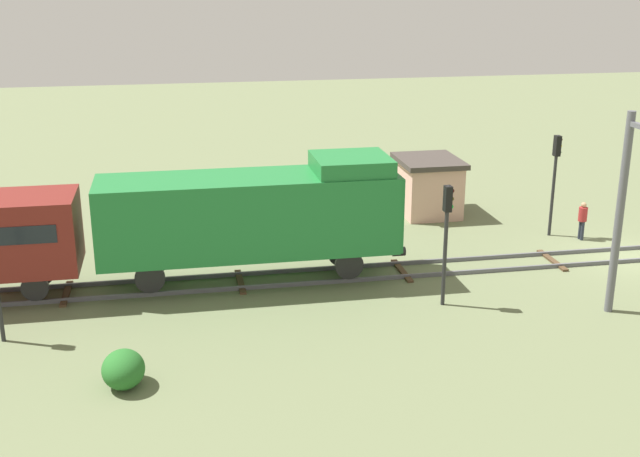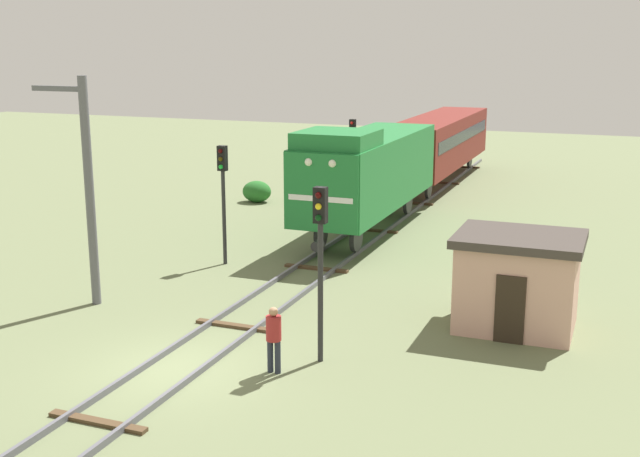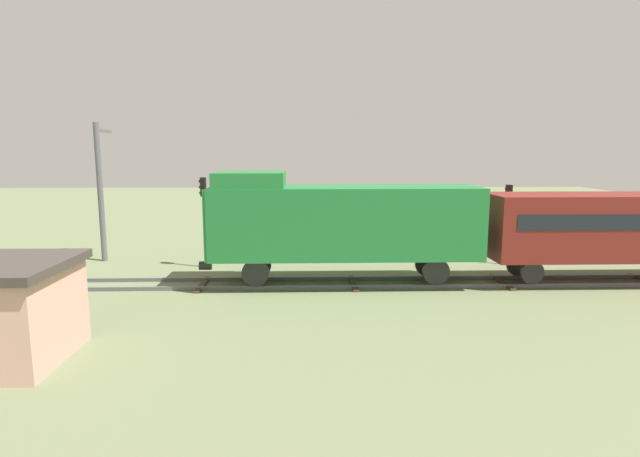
{
  "view_description": "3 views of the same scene",
  "coord_description": "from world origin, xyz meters",
  "px_view_note": "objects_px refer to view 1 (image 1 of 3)",
  "views": [
    {
      "loc": [
        -28.46,
        18.21,
        11.36
      ],
      "look_at": [
        -0.07,
        12.87,
        2.02
      ],
      "focal_mm": 45.0,
      "sensor_mm": 36.0,
      "label": 1
    },
    {
      "loc": [
        10.19,
        -16.14,
        8.02
      ],
      "look_at": [
        -0.12,
        10.24,
        1.36
      ],
      "focal_mm": 45.0,
      "sensor_mm": 36.0,
      "label": 2
    },
    {
      "loc": [
        20.5,
        13.93,
        5.6
      ],
      "look_at": [
        -0.73,
        14.54,
        2.3
      ],
      "focal_mm": 28.0,
      "sensor_mm": 36.0,
      "label": 3
    }
  ],
  "objects_px": {
    "traffic_signal_near": "(555,167)",
    "catenary_mast": "(621,209)",
    "relay_hut": "(428,186)",
    "locomotive": "(254,212)",
    "traffic_signal_mid": "(447,223)",
    "worker_near_track": "(583,218)"
  },
  "relations": [
    {
      "from": "locomotive",
      "to": "worker_near_track",
      "type": "xyz_separation_m",
      "value": [
        2.4,
        -14.66,
        -1.78
      ]
    },
    {
      "from": "worker_near_track",
      "to": "relay_hut",
      "type": "height_order",
      "value": "relay_hut"
    },
    {
      "from": "worker_near_track",
      "to": "traffic_signal_mid",
      "type": "bearing_deg",
      "value": 36.49
    },
    {
      "from": "catenary_mast",
      "to": "relay_hut",
      "type": "relative_size",
      "value": 2.01
    },
    {
      "from": "relay_hut",
      "to": "worker_near_track",
      "type": "bearing_deg",
      "value": -133.17
    },
    {
      "from": "traffic_signal_near",
      "to": "catenary_mast",
      "type": "distance_m",
      "value": 8.48
    },
    {
      "from": "relay_hut",
      "to": "traffic_signal_mid",
      "type": "bearing_deg",
      "value": 164.94
    },
    {
      "from": "locomotive",
      "to": "traffic_signal_near",
      "type": "bearing_deg",
      "value": -76.73
    },
    {
      "from": "worker_near_track",
      "to": "catenary_mast",
      "type": "height_order",
      "value": "catenary_mast"
    },
    {
      "from": "traffic_signal_near",
      "to": "traffic_signal_mid",
      "type": "xyz_separation_m",
      "value": [
        -6.6,
        7.28,
        -0.11
      ]
    },
    {
      "from": "locomotive",
      "to": "traffic_signal_mid",
      "type": "height_order",
      "value": "locomotive"
    },
    {
      "from": "locomotive",
      "to": "traffic_signal_near",
      "type": "xyz_separation_m",
      "value": [
        3.2,
        -13.57,
        0.36
      ]
    },
    {
      "from": "traffic_signal_near",
      "to": "traffic_signal_mid",
      "type": "relative_size",
      "value": 1.04
    },
    {
      "from": "traffic_signal_near",
      "to": "catenary_mast",
      "type": "bearing_deg",
      "value": 167.91
    },
    {
      "from": "locomotive",
      "to": "traffic_signal_mid",
      "type": "xyz_separation_m",
      "value": [
        -3.4,
        -6.29,
        0.25
      ]
    },
    {
      "from": "locomotive",
      "to": "relay_hut",
      "type": "bearing_deg",
      "value": -50.88
    },
    {
      "from": "worker_near_track",
      "to": "relay_hut",
      "type": "distance_m",
      "value": 7.46
    },
    {
      "from": "locomotive",
      "to": "worker_near_track",
      "type": "height_order",
      "value": "locomotive"
    },
    {
      "from": "relay_hut",
      "to": "locomotive",
      "type": "bearing_deg",
      "value": 129.12
    },
    {
      "from": "traffic_signal_near",
      "to": "traffic_signal_mid",
      "type": "bearing_deg",
      "value": 132.21
    },
    {
      "from": "traffic_signal_near",
      "to": "worker_near_track",
      "type": "relative_size",
      "value": 2.67
    },
    {
      "from": "locomotive",
      "to": "relay_hut",
      "type": "relative_size",
      "value": 3.31
    }
  ]
}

